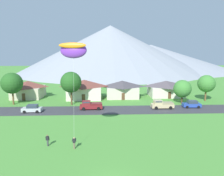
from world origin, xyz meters
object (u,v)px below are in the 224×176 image
tree_left_of_center (206,84)px  house_rightmost (122,89)px  tree_center (182,89)px  tree_right_of_center (12,83)px  house_leftmost (84,89)px  watcher_person (48,140)px  pickup_truck_maroon_east_side (91,105)px  house_right_center (28,89)px  tree_near_left (71,82)px  pickup_truck_sand_west_side (162,104)px  kite_flyer_with_kite (73,51)px  house_left_center (166,88)px  parked_car_blue_mid_west (192,104)px  parked_car_silver_west_end (32,109)px

tree_left_of_center → house_rightmost: bearing=167.1°
tree_center → tree_right_of_center: size_ratio=0.76×
house_leftmost → watcher_person: (-2.52, -31.02, -1.97)m
pickup_truck_maroon_east_side → house_right_center: bearing=143.4°
house_leftmost → tree_near_left: 8.10m
house_right_center → pickup_truck_sand_west_side: house_right_center is taller
watcher_person → kite_flyer_with_kite: bearing=1.8°
house_left_center → kite_flyer_with_kite: 42.04m
tree_center → pickup_truck_sand_west_side: (-6.56, -4.60, -2.90)m
house_left_center → pickup_truck_maroon_east_side: (-22.06, -14.53, -1.39)m
tree_center → parked_car_blue_mid_west: 5.14m
house_rightmost → pickup_truck_maroon_east_side: (-8.56, -12.74, -1.56)m
tree_near_left → pickup_truck_maroon_east_side: bearing=-43.8°
house_rightmost → tree_center: tree_center is taller
kite_flyer_with_kite → house_rightmost: bearing=73.3°
pickup_truck_sand_west_side → house_leftmost: bearing=148.1°
kite_flyer_with_kite → parked_car_silver_west_end: bearing=124.7°
parked_car_silver_west_end → tree_center: bearing=10.2°
house_left_center → house_right_center: 41.15m
pickup_truck_sand_west_side → watcher_person: size_ratio=3.12×
tree_left_of_center → tree_center: tree_left_of_center is taller
tree_right_of_center → watcher_person: tree_right_of_center is taller
house_rightmost → pickup_truck_maroon_east_side: bearing=-123.9°
tree_near_left → parked_car_blue_mid_west: (29.32, -4.26, -4.91)m
parked_car_silver_west_end → parked_car_blue_mid_west: 37.09m
house_right_center → pickup_truck_maroon_east_side: bearing=-36.6°
pickup_truck_maroon_east_side → kite_flyer_with_kite: (-0.94, -18.95, 12.22)m
pickup_truck_maroon_east_side → kite_flyer_with_kite: bearing=-92.8°
house_right_center → tree_near_left: 17.09m
tree_left_of_center → tree_right_of_center: size_ratio=0.88×
tree_right_of_center → house_leftmost: bearing=19.4°
house_right_center → tree_near_left: tree_near_left is taller
house_left_center → kite_flyer_with_kite: bearing=-124.5°
pickup_truck_sand_west_side → kite_flyer_with_kite: bearing=-133.0°
house_right_center → house_rightmost: (27.65, -1.41, 0.04)m
house_left_center → parked_car_blue_mid_west: bearing=-81.2°
house_rightmost → parked_car_silver_west_end: (-21.35, -14.59, -1.75)m
tree_right_of_center → pickup_truck_sand_west_side: tree_right_of_center is taller
house_left_center → tree_right_of_center: (-42.08, -8.80, 3.04)m
house_left_center → tree_center: (1.25, -9.91, 1.52)m
house_leftmost → house_rightmost: house_leftmost is taller
pickup_truck_sand_west_side → parked_car_blue_mid_west: bearing=4.6°
house_leftmost → parked_car_blue_mid_west: 29.00m
house_left_center → parked_car_blue_mid_west: size_ratio=2.52×
pickup_truck_sand_west_side → parked_car_silver_west_end: bearing=-176.4°
house_rightmost → parked_car_blue_mid_west: bearing=-37.7°
house_left_center → tree_near_left: tree_near_left is taller
house_left_center → tree_near_left: bearing=-160.4°
tree_left_of_center → parked_car_silver_west_end: bearing=-167.8°
parked_car_silver_west_end → kite_flyer_with_kite: (11.85, -17.11, 12.41)m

